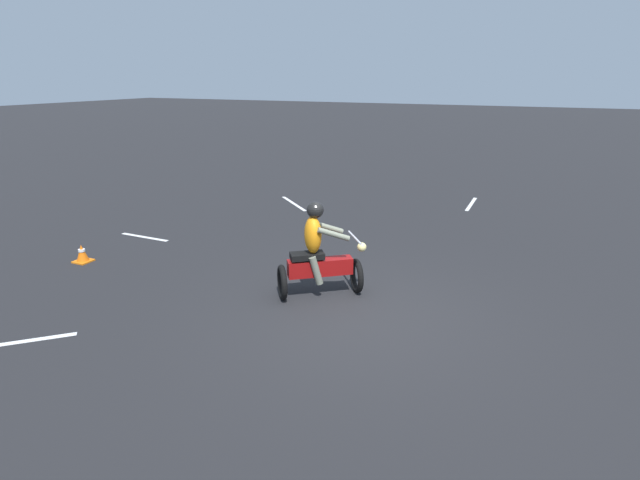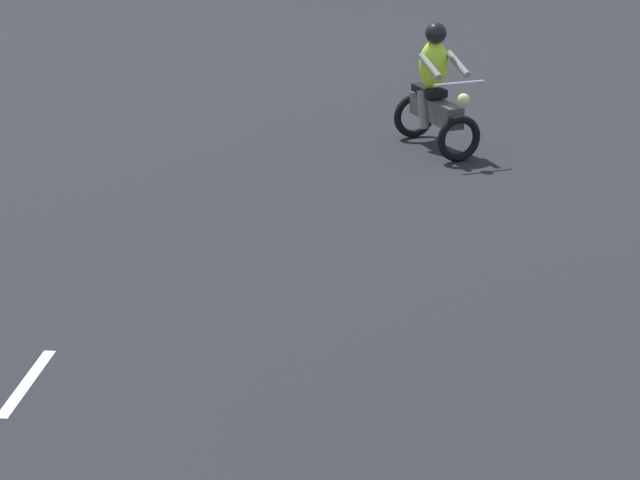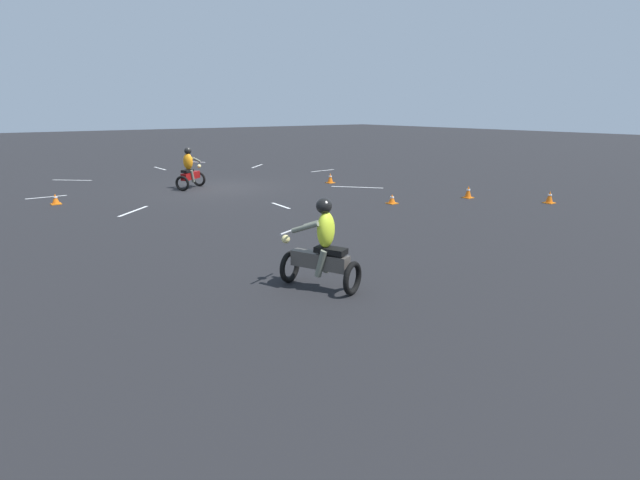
{
  "view_description": "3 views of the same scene",
  "coord_description": "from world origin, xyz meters",
  "px_view_note": "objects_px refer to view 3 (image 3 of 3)",
  "views": [
    {
      "loc": [
        -2.34,
        6.67,
        3.6
      ],
      "look_at": [
        0.96,
        -0.46,
        1.0
      ],
      "focal_mm": 28.0,
      "sensor_mm": 36.0,
      "label": 1
    },
    {
      "loc": [
        2.59,
        -3.98,
        4.34
      ],
      "look_at": [
        2.28,
        5.75,
        0.9
      ],
      "focal_mm": 70.0,
      "sensor_mm": 36.0,
      "label": 2
    },
    {
      "loc": [
        8.63,
        18.82,
        3.15
      ],
      "look_at": [
        3.59,
        11.96,
        0.9
      ],
      "focal_mm": 28.0,
      "sensor_mm": 36.0,
      "label": 3
    }
  ],
  "objects_px": {
    "motorcycle_rider_foreground": "(190,171)",
    "traffic_cone_mid_center": "(468,192)",
    "traffic_cone_mid_left": "(392,199)",
    "traffic_cone_near_left": "(550,197)",
    "traffic_cone_far_right": "(56,199)",
    "motorcycle_rider_background": "(322,250)",
    "traffic_cone_far_center": "(330,178)"
  },
  "relations": [
    {
      "from": "motorcycle_rider_foreground",
      "to": "traffic_cone_mid_center",
      "type": "relative_size",
      "value": 3.73
    },
    {
      "from": "motorcycle_rider_foreground",
      "to": "traffic_cone_mid_left",
      "type": "distance_m",
      "value": 8.38
    },
    {
      "from": "motorcycle_rider_foreground",
      "to": "traffic_cone_near_left",
      "type": "distance_m",
      "value": 13.49
    },
    {
      "from": "traffic_cone_mid_center",
      "to": "traffic_cone_mid_left",
      "type": "distance_m",
      "value": 3.12
    },
    {
      "from": "traffic_cone_near_left",
      "to": "traffic_cone_far_right",
      "type": "bearing_deg",
      "value": -35.6
    },
    {
      "from": "traffic_cone_far_right",
      "to": "motorcycle_rider_foreground",
      "type": "bearing_deg",
      "value": -173.89
    },
    {
      "from": "motorcycle_rider_background",
      "to": "traffic_cone_far_center",
      "type": "distance_m",
      "value": 13.16
    },
    {
      "from": "traffic_cone_far_right",
      "to": "traffic_cone_far_center",
      "type": "bearing_deg",
      "value": 171.64
    },
    {
      "from": "traffic_cone_far_center",
      "to": "traffic_cone_mid_left",
      "type": "bearing_deg",
      "value": 76.19
    },
    {
      "from": "traffic_cone_mid_center",
      "to": "motorcycle_rider_foreground",
      "type": "bearing_deg",
      "value": -47.84
    },
    {
      "from": "traffic_cone_mid_left",
      "to": "traffic_cone_far_center",
      "type": "distance_m",
      "value": 5.26
    },
    {
      "from": "traffic_cone_near_left",
      "to": "traffic_cone_mid_center",
      "type": "relative_size",
      "value": 0.96
    },
    {
      "from": "motorcycle_rider_background",
      "to": "traffic_cone_far_right",
      "type": "bearing_deg",
      "value": 77.92
    },
    {
      "from": "traffic_cone_far_center",
      "to": "traffic_cone_mid_center",
      "type": "bearing_deg",
      "value": 106.4
    },
    {
      "from": "motorcycle_rider_foreground",
      "to": "traffic_cone_near_left",
      "type": "relative_size",
      "value": 3.89
    },
    {
      "from": "motorcycle_rider_foreground",
      "to": "motorcycle_rider_background",
      "type": "distance_m",
      "value": 12.7
    },
    {
      "from": "traffic_cone_far_center",
      "to": "traffic_cone_far_right",
      "type": "bearing_deg",
      "value": -8.36
    },
    {
      "from": "motorcycle_rider_background",
      "to": "traffic_cone_near_left",
      "type": "height_order",
      "value": "motorcycle_rider_background"
    },
    {
      "from": "traffic_cone_near_left",
      "to": "traffic_cone_mid_left",
      "type": "xyz_separation_m",
      "value": [
        4.4,
        -3.13,
        -0.05
      ]
    },
    {
      "from": "motorcycle_rider_foreground",
      "to": "traffic_cone_mid_center",
      "type": "bearing_deg",
      "value": 4.42
    },
    {
      "from": "motorcycle_rider_foreground",
      "to": "traffic_cone_far_center",
      "type": "height_order",
      "value": "motorcycle_rider_foreground"
    },
    {
      "from": "motorcycle_rider_background",
      "to": "traffic_cone_mid_left",
      "type": "bearing_deg",
      "value": 13.82
    },
    {
      "from": "traffic_cone_near_left",
      "to": "traffic_cone_mid_left",
      "type": "height_order",
      "value": "traffic_cone_near_left"
    },
    {
      "from": "traffic_cone_near_left",
      "to": "traffic_cone_far_center",
      "type": "height_order",
      "value": "traffic_cone_far_center"
    },
    {
      "from": "traffic_cone_near_left",
      "to": "traffic_cone_far_center",
      "type": "relative_size",
      "value": 0.99
    },
    {
      "from": "motorcycle_rider_background",
      "to": "traffic_cone_far_center",
      "type": "relative_size",
      "value": 3.84
    },
    {
      "from": "traffic_cone_mid_left",
      "to": "motorcycle_rider_background",
      "type": "bearing_deg",
      "value": 37.39
    },
    {
      "from": "motorcycle_rider_background",
      "to": "traffic_cone_far_right",
      "type": "distance_m",
      "value": 12.15
    },
    {
      "from": "motorcycle_rider_foreground",
      "to": "traffic_cone_far_center",
      "type": "bearing_deg",
      "value": 31.57
    },
    {
      "from": "motorcycle_rider_foreground",
      "to": "traffic_cone_mid_center",
      "type": "distance_m",
      "value": 10.84
    },
    {
      "from": "motorcycle_rider_foreground",
      "to": "motorcycle_rider_background",
      "type": "height_order",
      "value": "same"
    },
    {
      "from": "traffic_cone_near_left",
      "to": "traffic_cone_mid_left",
      "type": "relative_size",
      "value": 1.33
    }
  ]
}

